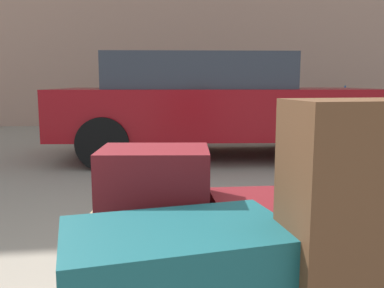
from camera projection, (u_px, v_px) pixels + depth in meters
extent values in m
cube|color=#9E7F56|center=(156.00, 258.00, 1.42)|extent=(0.58, 0.49, 0.24)
cube|color=#51331E|center=(367.00, 234.00, 1.04)|extent=(0.43, 0.23, 0.67)
cube|color=maroon|center=(291.00, 244.00, 1.42)|extent=(0.54, 0.36, 0.32)
cube|color=maroon|center=(155.00, 187.00, 1.38)|extent=(0.38, 0.30, 0.26)
cube|color=maroon|center=(215.00, 111.00, 5.82)|extent=(4.45, 2.20, 0.64)
cube|color=#2D333D|center=(197.00, 72.00, 5.73)|extent=(2.55, 1.80, 0.46)
cylinder|color=black|center=(297.00, 127.00, 6.76)|extent=(0.66, 0.28, 0.64)
cylinder|color=black|center=(336.00, 142.00, 5.08)|extent=(0.66, 0.28, 0.64)
cylinder|color=black|center=(122.00, 128.00, 6.66)|extent=(0.66, 0.28, 0.64)
cylinder|color=black|center=(103.00, 143.00, 4.98)|extent=(0.66, 0.28, 0.64)
torus|color=black|center=(310.00, 111.00, 9.86)|extent=(0.72, 0.21, 0.72)
torus|color=black|center=(346.00, 110.00, 10.20)|extent=(0.72, 0.21, 0.72)
cylinder|color=#194C8C|center=(329.00, 102.00, 10.00)|extent=(0.99, 0.25, 0.04)
cylinder|color=#194C8C|center=(322.00, 96.00, 9.91)|extent=(0.05, 0.05, 0.30)
cylinder|color=#194C8C|center=(345.00, 94.00, 10.12)|extent=(0.05, 0.05, 0.40)
cylinder|color=#383838|center=(290.00, 121.00, 8.32)|extent=(0.27, 0.27, 0.56)
cylinder|color=#383838|center=(362.00, 120.00, 8.51)|extent=(0.27, 0.27, 0.56)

